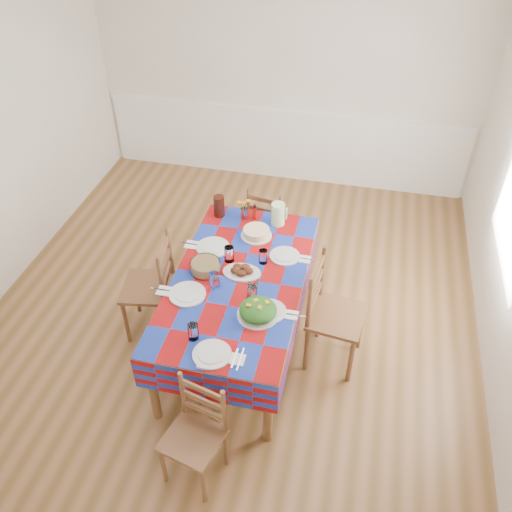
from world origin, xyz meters
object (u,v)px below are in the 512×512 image
at_px(dining_table, 239,286).
at_px(green_pitcher, 278,214).
at_px(chair_far, 268,223).
at_px(chair_right, 331,315).
at_px(chair_near, 196,435).
at_px(meat_platter, 242,271).
at_px(tea_pitcher, 219,206).
at_px(chair_left, 152,287).

bearing_deg(dining_table, green_pitcher, 78.40).
bearing_deg(chair_far, chair_right, 132.91).
relative_size(green_pitcher, chair_near, 0.25).
relative_size(meat_platter, green_pitcher, 1.48).
distance_m(tea_pitcher, chair_right, 1.46).
bearing_deg(dining_table, chair_far, 90.34).
xyz_separation_m(dining_table, meat_platter, (0.01, 0.07, 0.11)).
xyz_separation_m(green_pitcher, chair_near, (-0.16, -2.04, -0.45)).
relative_size(tea_pitcher, chair_far, 0.23).
relative_size(green_pitcher, tea_pitcher, 1.05).
relative_size(meat_platter, chair_near, 0.37).
relative_size(chair_near, chair_right, 0.82).
height_order(tea_pitcher, chair_right, chair_right).
relative_size(tea_pitcher, chair_left, 0.20).
bearing_deg(meat_platter, chair_right, -4.44).
distance_m(green_pitcher, chair_left, 1.29).
height_order(green_pitcher, chair_right, chair_right).
distance_m(dining_table, meat_platter, 0.13).
distance_m(meat_platter, chair_far, 1.22).
height_order(green_pitcher, chair_near, green_pitcher).
height_order(meat_platter, chair_far, chair_far).
distance_m(dining_table, chair_far, 1.26).
height_order(meat_platter, green_pitcher, green_pitcher).
bearing_deg(chair_right, chair_left, 97.15).
height_order(dining_table, tea_pitcher, tea_pitcher).
bearing_deg(tea_pitcher, chair_near, -78.95).
distance_m(chair_near, chair_left, 1.47).
relative_size(meat_platter, tea_pitcher, 1.55).
bearing_deg(green_pitcher, dining_table, -101.60).
height_order(meat_platter, chair_near, chair_near).
bearing_deg(chair_near, chair_far, 104.55).
relative_size(dining_table, chair_left, 1.96).
bearing_deg(chair_left, meat_platter, 84.77).
bearing_deg(green_pitcher, meat_platter, -101.74).
xyz_separation_m(chair_near, chair_far, (-0.02, 2.46, 0.01)).
relative_size(dining_table, meat_platter, 6.20).
xyz_separation_m(meat_platter, tea_pitcher, (-0.40, 0.75, 0.08)).
bearing_deg(chair_far, tea_pitcher, 57.91).
bearing_deg(chair_near, meat_platter, 104.08).
xyz_separation_m(green_pitcher, chair_far, (-0.17, 0.43, -0.44)).
height_order(dining_table, chair_left, chair_left).
distance_m(dining_table, green_pitcher, 0.84).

